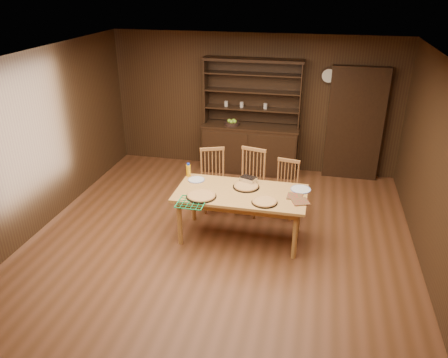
% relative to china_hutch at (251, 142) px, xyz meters
% --- Properties ---
extents(floor, '(6.00, 6.00, 0.00)m').
position_rel_china_hutch_xyz_m(floor, '(0.00, -2.75, -0.60)').
color(floor, brown).
rests_on(floor, ground).
extents(room_shell, '(6.00, 6.00, 6.00)m').
position_rel_china_hutch_xyz_m(room_shell, '(0.00, -2.75, 0.98)').
color(room_shell, silver).
rests_on(room_shell, floor).
extents(china_hutch, '(1.84, 0.52, 2.17)m').
position_rel_china_hutch_xyz_m(china_hutch, '(0.00, 0.00, 0.00)').
color(china_hutch, black).
rests_on(china_hutch, floor).
extents(doorway, '(1.00, 0.18, 2.10)m').
position_rel_china_hutch_xyz_m(doorway, '(1.90, 0.15, 0.45)').
color(doorway, black).
rests_on(doorway, floor).
extents(wall_clock, '(0.30, 0.05, 0.30)m').
position_rel_china_hutch_xyz_m(wall_clock, '(1.35, 0.20, 1.30)').
color(wall_clock, black).
rests_on(wall_clock, room_shell).
extents(dining_table, '(1.84, 0.92, 0.75)m').
position_rel_china_hutch_xyz_m(dining_table, '(0.27, -2.45, 0.07)').
color(dining_table, '#CB8846').
rests_on(dining_table, floor).
extents(chair_left, '(0.54, 0.52, 1.02)m').
position_rel_china_hutch_xyz_m(chair_left, '(-0.34, -1.62, -0.05)').
color(chair_left, '#B5783E').
rests_on(chair_left, floor).
extents(chair_center, '(0.52, 0.50, 1.06)m').
position_rel_china_hutch_xyz_m(chair_center, '(0.27, -1.60, -0.03)').
color(chair_center, '#B5783E').
rests_on(chair_center, floor).
extents(chair_right, '(0.43, 0.42, 0.92)m').
position_rel_china_hutch_xyz_m(chair_right, '(0.84, -1.60, -0.11)').
color(chair_right, '#B5783E').
rests_on(chair_right, floor).
extents(pizza_left, '(0.42, 0.42, 0.04)m').
position_rel_china_hutch_xyz_m(pizza_left, '(-0.24, -2.72, 0.17)').
color(pizza_left, black).
rests_on(pizza_left, dining_table).
extents(pizza_right, '(0.35, 0.35, 0.04)m').
position_rel_china_hutch_xyz_m(pizza_right, '(0.64, -2.70, 0.17)').
color(pizza_right, black).
rests_on(pizza_right, dining_table).
extents(pizza_center, '(0.39, 0.39, 0.04)m').
position_rel_china_hutch_xyz_m(pizza_center, '(0.31, -2.29, 0.17)').
color(pizza_center, black).
rests_on(pizza_center, dining_table).
extents(cooling_rack, '(0.47, 0.47, 0.02)m').
position_rel_china_hutch_xyz_m(cooling_rack, '(-0.32, -2.92, 0.16)').
color(cooling_rack, '#0B9346').
rests_on(cooling_rack, dining_table).
extents(plate_left, '(0.25, 0.25, 0.02)m').
position_rel_china_hutch_xyz_m(plate_left, '(-0.45, -2.22, 0.16)').
color(plate_left, beige).
rests_on(plate_left, dining_table).
extents(plate_right, '(0.29, 0.29, 0.02)m').
position_rel_china_hutch_xyz_m(plate_right, '(1.09, -2.20, 0.16)').
color(plate_right, beige).
rests_on(plate_right, dining_table).
extents(foil_dish, '(0.26, 0.23, 0.09)m').
position_rel_china_hutch_xyz_m(foil_dish, '(0.32, -2.13, 0.20)').
color(foil_dish, silver).
rests_on(foil_dish, dining_table).
extents(juice_bottle, '(0.07, 0.07, 0.21)m').
position_rel_china_hutch_xyz_m(juice_bottle, '(-0.61, -2.09, 0.25)').
color(juice_bottle, '#EFA50C').
rests_on(juice_bottle, dining_table).
extents(pot_holder_a, '(0.28, 0.28, 0.02)m').
position_rel_china_hutch_xyz_m(pot_holder_a, '(1.11, -2.58, 0.16)').
color(pot_holder_a, '#B51420').
rests_on(pot_holder_a, dining_table).
extents(pot_holder_b, '(0.22, 0.22, 0.02)m').
position_rel_china_hutch_xyz_m(pot_holder_b, '(1.02, -2.44, 0.16)').
color(pot_holder_b, '#B51420').
rests_on(pot_holder_b, dining_table).
extents(fruit_bowl, '(0.28, 0.28, 0.12)m').
position_rel_china_hutch_xyz_m(fruit_bowl, '(-0.36, -0.07, 0.39)').
color(fruit_bowl, black).
rests_on(fruit_bowl, china_hutch).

